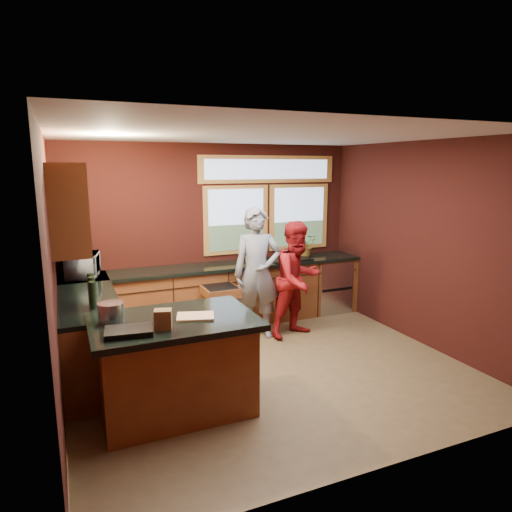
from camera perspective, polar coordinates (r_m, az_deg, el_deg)
floor at (r=5.58m, az=1.66°, el=-13.92°), size 4.50×4.50×0.00m
room_shell at (r=5.17m, az=-5.78°, el=4.80°), size 4.52×4.02×2.71m
back_counter at (r=6.97m, az=-2.73°, el=-4.69°), size 4.50×0.64×0.93m
left_counter at (r=5.76m, az=-20.25°, el=-8.83°), size 0.64×2.30×0.93m
island at (r=4.61m, az=-10.06°, el=-13.19°), size 1.55×1.05×0.95m
person_grey at (r=6.31m, az=0.14°, el=-2.17°), size 0.75×0.59×1.82m
person_red at (r=6.40m, az=5.22°, el=-2.91°), size 0.93×0.80×1.63m
microwave at (r=6.41m, az=-20.81°, el=-1.11°), size 0.48×0.62×0.31m
potted_plant at (r=7.39m, az=6.26°, el=1.30°), size 0.32×0.28×0.36m
paper_towel at (r=6.92m, az=-0.80°, el=0.36°), size 0.12×0.12×0.28m
cutting_board at (r=4.44m, az=-7.58°, el=-7.49°), size 0.41×0.34×0.02m
stock_pot at (r=4.48m, az=-17.66°, el=-6.70°), size 0.24×0.24×0.18m
paper_bag at (r=4.15m, az=-11.54°, el=-7.79°), size 0.18×0.16×0.18m
black_tray at (r=4.13m, az=-15.63°, el=-9.05°), size 0.43×0.33×0.05m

